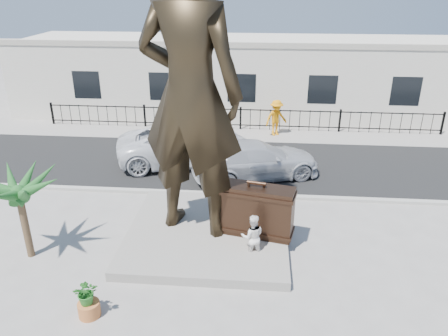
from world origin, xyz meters
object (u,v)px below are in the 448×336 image
object	(u,v)px
suitcase	(256,210)
car_white	(186,145)
statue	(190,95)
tourist	(252,237)

from	to	relation	value
suitcase	car_white	size ratio (longest dim) A/B	0.38
statue	car_white	distance (m)	7.29
statue	tourist	bearing A→B (deg)	163.01
tourist	statue	bearing A→B (deg)	-37.32
statue	tourist	xyz separation A→B (m)	(1.98, -1.21, -4.03)
statue	suitcase	xyz separation A→B (m)	(2.04, -0.32, -3.62)
tourist	car_white	xyz separation A→B (m)	(-3.23, 7.25, 0.15)
tourist	car_white	size ratio (longest dim) A/B	0.23
suitcase	tourist	size ratio (longest dim) A/B	1.64
statue	tourist	world-z (taller)	statue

